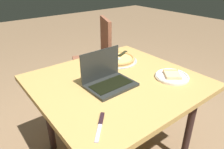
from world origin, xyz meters
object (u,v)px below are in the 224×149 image
dining_table (117,89)px  table_knife (100,123)px  pizza_plate (172,76)px  laptop (108,78)px  pizza_tray (117,59)px  chair_near (97,56)px

dining_table → table_knife: 0.48m
pizza_plate → table_knife: (0.09, -0.68, -0.01)m
laptop → table_knife: bearing=-42.1°
dining_table → pizza_tray: 0.35m
laptop → dining_table: bearing=99.2°
chair_near → pizza_plate: bearing=-4.0°
dining_table → laptop: bearing=-80.8°
dining_table → laptop: size_ratio=3.49×
laptop → chair_near: bearing=149.9°
table_knife → pizza_tray: bearing=134.9°
pizza_plate → laptop: bearing=-115.7°
pizza_plate → pizza_tray: size_ratio=0.70×
chair_near → dining_table: bearing=-25.7°
dining_table → pizza_plate: bearing=56.5°
pizza_tray → table_knife: bearing=-45.1°
laptop → pizza_tray: size_ratio=0.93×
pizza_plate → pizza_tray: bearing=-166.9°
dining_table → table_knife: table_knife is taller
laptop → table_knife: 0.40m
pizza_tray → chair_near: bearing=162.1°
laptop → chair_near: 1.00m
laptop → table_knife: size_ratio=1.90×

